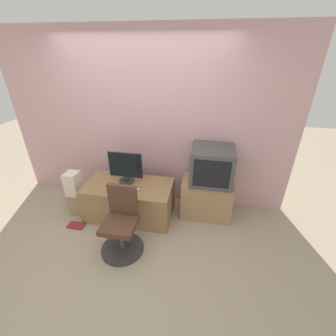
{
  "coord_description": "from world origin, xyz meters",
  "views": [
    {
      "loc": [
        0.95,
        -1.85,
        2.31
      ],
      "look_at": [
        0.43,
        0.93,
        0.79
      ],
      "focal_mm": 24.0,
      "sensor_mm": 36.0,
      "label": 1
    }
  ],
  "objects_px": {
    "crt_tv": "(212,165)",
    "book": "(76,225)",
    "mouse": "(138,189)",
    "keyboard": "(122,188)",
    "main_monitor": "(126,168)",
    "cardboard_box_lower": "(77,202)",
    "office_chair": "(121,226)"
  },
  "relations": [
    {
      "from": "crt_tv",
      "to": "book",
      "type": "relative_size",
      "value": 2.45
    },
    {
      "from": "office_chair",
      "to": "crt_tv",
      "type": "bearing_deg",
      "value": 40.52
    },
    {
      "from": "book",
      "to": "crt_tv",
      "type": "bearing_deg",
      "value": 19.43
    },
    {
      "from": "main_monitor",
      "to": "book",
      "type": "xyz_separation_m",
      "value": [
        -0.65,
        -0.5,
        -0.76
      ]
    },
    {
      "from": "keyboard",
      "to": "office_chair",
      "type": "bearing_deg",
      "value": -72.07
    },
    {
      "from": "main_monitor",
      "to": "mouse",
      "type": "relative_size",
      "value": 9.47
    },
    {
      "from": "main_monitor",
      "to": "office_chair",
      "type": "distance_m",
      "value": 0.86
    },
    {
      "from": "office_chair",
      "to": "book",
      "type": "relative_size",
      "value": 3.65
    },
    {
      "from": "main_monitor",
      "to": "keyboard",
      "type": "bearing_deg",
      "value": -90.26
    },
    {
      "from": "office_chair",
      "to": "cardboard_box_lower",
      "type": "bearing_deg",
      "value": 149.61
    },
    {
      "from": "mouse",
      "to": "cardboard_box_lower",
      "type": "distance_m",
      "value": 1.09
    },
    {
      "from": "main_monitor",
      "to": "crt_tv",
      "type": "distance_m",
      "value": 1.24
    },
    {
      "from": "keyboard",
      "to": "cardboard_box_lower",
      "type": "bearing_deg",
      "value": 178.77
    },
    {
      "from": "book",
      "to": "keyboard",
      "type": "bearing_deg",
      "value": 25.74
    },
    {
      "from": "main_monitor",
      "to": "mouse",
      "type": "xyz_separation_m",
      "value": [
        0.23,
        -0.2,
        -0.22
      ]
    },
    {
      "from": "crt_tv",
      "to": "office_chair",
      "type": "xyz_separation_m",
      "value": [
        -1.05,
        -0.9,
        -0.5
      ]
    },
    {
      "from": "keyboard",
      "to": "office_chair",
      "type": "xyz_separation_m",
      "value": [
        0.18,
        -0.55,
        -0.19
      ]
    },
    {
      "from": "keyboard",
      "to": "cardboard_box_lower",
      "type": "height_order",
      "value": "keyboard"
    },
    {
      "from": "mouse",
      "to": "book",
      "type": "distance_m",
      "value": 1.08
    },
    {
      "from": "mouse",
      "to": "office_chair",
      "type": "height_order",
      "value": "office_chair"
    },
    {
      "from": "keyboard",
      "to": "cardboard_box_lower",
      "type": "relative_size",
      "value": 0.95
    },
    {
      "from": "main_monitor",
      "to": "cardboard_box_lower",
      "type": "relative_size",
      "value": 1.48
    },
    {
      "from": "main_monitor",
      "to": "keyboard",
      "type": "xyz_separation_m",
      "value": [
        -0.0,
        -0.19,
        -0.22
      ]
    },
    {
      "from": "main_monitor",
      "to": "cardboard_box_lower",
      "type": "xyz_separation_m",
      "value": [
        -0.79,
        -0.17,
        -0.6
      ]
    },
    {
      "from": "keyboard",
      "to": "mouse",
      "type": "height_order",
      "value": "mouse"
    },
    {
      "from": "keyboard",
      "to": "cardboard_box_lower",
      "type": "distance_m",
      "value": 0.87
    },
    {
      "from": "crt_tv",
      "to": "main_monitor",
      "type": "bearing_deg",
      "value": -172.52
    },
    {
      "from": "cardboard_box_lower",
      "to": "mouse",
      "type": "bearing_deg",
      "value": -1.46
    },
    {
      "from": "keyboard",
      "to": "mouse",
      "type": "distance_m",
      "value": 0.24
    },
    {
      "from": "mouse",
      "to": "keyboard",
      "type": "bearing_deg",
      "value": 177.78
    },
    {
      "from": "cardboard_box_lower",
      "to": "main_monitor",
      "type": "bearing_deg",
      "value": 12.28
    },
    {
      "from": "mouse",
      "to": "crt_tv",
      "type": "bearing_deg",
      "value": 19.86
    }
  ]
}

